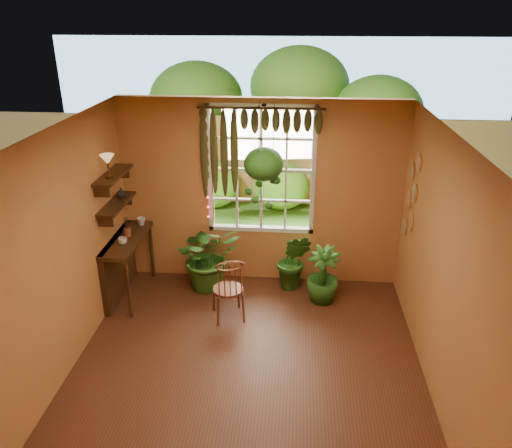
{
  "coord_description": "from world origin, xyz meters",
  "views": [
    {
      "loc": [
        0.49,
        -4.4,
        3.82
      ],
      "look_at": [
        0.02,
        1.15,
        1.37
      ],
      "focal_mm": 35.0,
      "sensor_mm": 36.0,
      "label": 1
    }
  ],
  "objects": [
    {
      "name": "window",
      "position": [
        0.0,
        2.28,
        1.7
      ],
      "size": [
        1.52,
        0.1,
        1.86
      ],
      "color": "silver",
      "rests_on": "wall_back"
    },
    {
      "name": "shelf_lower",
      "position": [
        -1.88,
        1.6,
        1.4
      ],
      "size": [
        0.25,
        0.9,
        0.04
      ],
      "primitive_type": "cube",
      "color": "#3C2510",
      "rests_on": "wall_left"
    },
    {
      "name": "wall_plates",
      "position": [
        1.98,
        1.79,
        1.55
      ],
      "size": [
        0.04,
        0.32,
        1.1
      ],
      "primitive_type": null,
      "color": "beige",
      "rests_on": "wall_right"
    },
    {
      "name": "floor",
      "position": [
        0.0,
        0.0,
        0.0
      ],
      "size": [
        4.5,
        4.5,
        0.0
      ],
      "primitive_type": "plane",
      "color": "#532A17",
      "rests_on": "ground"
    },
    {
      "name": "valance_vine",
      "position": [
        -0.08,
        2.16,
        2.28
      ],
      "size": [
        1.7,
        0.12,
        1.1
      ],
      "color": "#3C2510",
      "rests_on": "window"
    },
    {
      "name": "tiffany_lamp",
      "position": [
        -1.86,
        1.42,
        2.04
      ],
      "size": [
        0.18,
        0.18,
        0.3
      ],
      "color": "brown",
      "rests_on": "shelf_upper"
    },
    {
      "name": "cup_b",
      "position": [
        -1.72,
        2.04,
        0.96
      ],
      "size": [
        0.14,
        0.14,
        0.11
      ],
      "primitive_type": "imported",
      "rotation": [
        0.0,
        0.0,
        0.2
      ],
      "color": "beige",
      "rests_on": "counter_ledge"
    },
    {
      "name": "hanging_basket",
      "position": [
        0.06,
        1.86,
        1.88
      ],
      "size": [
        0.52,
        0.52,
        1.37
      ],
      "color": "black",
      "rests_on": "ceiling"
    },
    {
      "name": "shelf_upper",
      "position": [
        -1.88,
        1.6,
        1.8
      ],
      "size": [
        0.25,
        0.9,
        0.04
      ],
      "primitive_type": "cube",
      "color": "#3C2510",
      "rests_on": "wall_left"
    },
    {
      "name": "windsor_chair",
      "position": [
        -0.34,
        1.14,
        0.31
      ],
      "size": [
        0.5,
        0.52,
        1.06
      ],
      "rotation": [
        0.0,
        0.0,
        0.32
      ],
      "color": "maroon",
      "rests_on": "floor"
    },
    {
      "name": "potted_plant_left",
      "position": [
        -0.73,
        1.91,
        0.5
      ],
      "size": [
        1.13,
        1.06,
        1.0
      ],
      "primitive_type": "imported",
      "rotation": [
        0.0,
        0.0,
        0.38
      ],
      "color": "#1F4E14",
      "rests_on": "floor"
    },
    {
      "name": "cup_a",
      "position": [
        -1.78,
        1.4,
        0.95
      ],
      "size": [
        0.15,
        0.15,
        0.09
      ],
      "primitive_type": "imported",
      "rotation": [
        0.0,
        0.0,
        0.42
      ],
      "color": "silver",
      "rests_on": "counter_ledge"
    },
    {
      "name": "ceiling",
      "position": [
        0.0,
        0.0,
        2.7
      ],
      "size": [
        4.5,
        4.5,
        0.0
      ],
      "primitive_type": "plane",
      "rotation": [
        3.14,
        0.0,
        0.0
      ],
      "color": "white",
      "rests_on": "wall_back"
    },
    {
      "name": "shelf_vase",
      "position": [
        -1.87,
        1.79,
        1.49
      ],
      "size": [
        0.17,
        0.17,
        0.14
      ],
      "primitive_type": "imported",
      "rotation": [
        0.0,
        0.0,
        -0.31
      ],
      "color": "#B2AD99",
      "rests_on": "shelf_lower"
    },
    {
      "name": "wall_left",
      "position": [
        -2.0,
        0.0,
        1.35
      ],
      "size": [
        0.0,
        4.5,
        4.5
      ],
      "primitive_type": "plane",
      "rotation": [
        1.57,
        0.0,
        1.57
      ],
      "color": "#B9753F",
      "rests_on": "floor"
    },
    {
      "name": "backyard",
      "position": [
        0.24,
        6.87,
        1.28
      ],
      "size": [
        14.0,
        10.0,
        12.0
      ],
      "color": "#28611B",
      "rests_on": "ground"
    },
    {
      "name": "wall_back",
      "position": [
        0.0,
        2.25,
        1.35
      ],
      "size": [
        4.0,
        0.0,
        4.0
      ],
      "primitive_type": "plane",
      "rotation": [
        1.57,
        0.0,
        0.0
      ],
      "color": "#B9753F",
      "rests_on": "floor"
    },
    {
      "name": "brush_jar",
      "position": [
        -1.8,
        1.66,
        1.04
      ],
      "size": [
        0.1,
        0.1,
        0.36
      ],
      "color": "brown",
      "rests_on": "counter_ledge"
    },
    {
      "name": "potted_plant_right",
      "position": [
        0.9,
        1.67,
        0.41
      ],
      "size": [
        0.59,
        0.59,
        0.81
      ],
      "primitive_type": "imported",
      "rotation": [
        0.0,
        0.0,
        -0.38
      ],
      "color": "#1F4E14",
      "rests_on": "floor"
    },
    {
      "name": "wall_right",
      "position": [
        2.0,
        0.0,
        1.35
      ],
      "size": [
        0.0,
        4.5,
        4.5
      ],
      "primitive_type": "plane",
      "rotation": [
        1.57,
        0.0,
        -1.57
      ],
      "color": "#B9753F",
      "rests_on": "floor"
    },
    {
      "name": "counter_ledge",
      "position": [
        -1.91,
        1.6,
        0.55
      ],
      "size": [
        0.4,
        1.2,
        0.9
      ],
      "color": "#3C2510",
      "rests_on": "floor"
    },
    {
      "name": "string_lights",
      "position": [
        -0.76,
        2.19,
        1.75
      ],
      "size": [
        0.03,
        0.03,
        1.54
      ],
      "primitive_type": null,
      "color": "#FF2633",
      "rests_on": "window"
    },
    {
      "name": "potted_plant_mid",
      "position": [
        0.5,
        1.98,
        0.44
      ],
      "size": [
        0.56,
        0.49,
        0.88
      ],
      "primitive_type": "imported",
      "rotation": [
        0.0,
        0.0,
        -0.23
      ],
      "color": "#1F4E14",
      "rests_on": "floor"
    }
  ]
}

